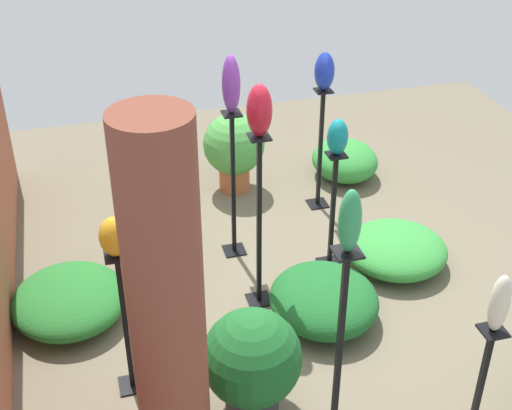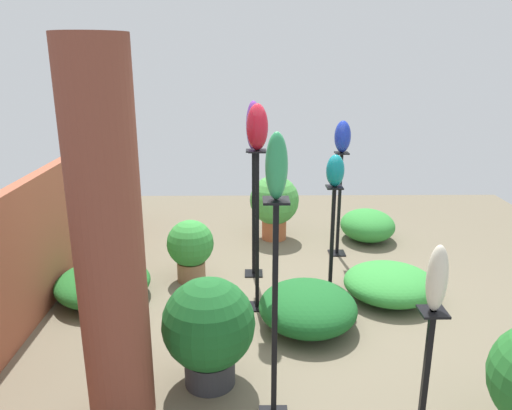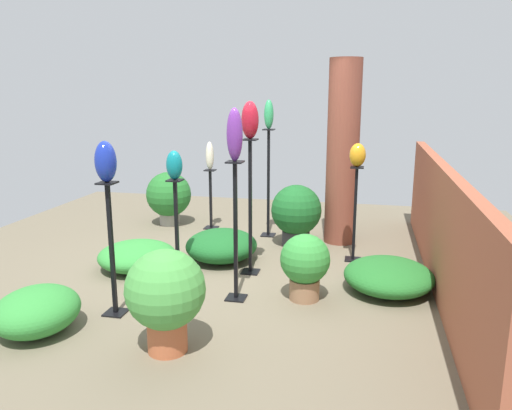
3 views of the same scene
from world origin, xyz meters
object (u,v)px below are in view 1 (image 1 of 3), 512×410
at_px(pedestal_teal, 332,216).
at_px(potted_plant_mid_left, 162,236).
at_px(pedestal_violet, 233,191).
at_px(art_vase_amber, 114,237).
at_px(art_vase_jade, 350,221).
at_px(art_vase_cobalt, 324,71).
at_px(pedestal_ruby, 259,230).
at_px(art_vase_violet, 231,84).
at_px(pedestal_ivory, 480,388).
at_px(art_vase_ruby, 259,111).
at_px(potted_plant_front_right, 234,147).
at_px(art_vase_ivory, 499,303).
at_px(brick_pillar, 167,317).
at_px(pedestal_cobalt, 320,154).
at_px(pedestal_amber, 126,329).
at_px(art_vase_teal, 338,137).
at_px(pedestal_jade, 338,359).
at_px(potted_plant_back_center, 252,361).

distance_m(pedestal_teal, potted_plant_mid_left, 1.51).
height_order(pedestal_violet, art_vase_amber, art_vase_amber).
xyz_separation_m(art_vase_amber, art_vase_jade, (-0.84, -1.25, 0.43)).
distance_m(art_vase_cobalt, art_vase_jade, 3.06).
height_order(pedestal_teal, pedestal_violet, pedestal_violet).
bearing_deg(pedestal_ruby, art_vase_violet, 2.11).
bearing_deg(art_vase_jade, pedestal_ivory, -101.82).
bearing_deg(art_vase_ruby, potted_plant_front_right, -7.47).
bearing_deg(pedestal_teal, art_vase_ivory, -172.82).
xyz_separation_m(pedestal_violet, art_vase_ivory, (-2.51, -1.06, 0.47)).
height_order(brick_pillar, pedestal_cobalt, brick_pillar).
height_order(pedestal_violet, art_vase_jade, art_vase_jade).
relative_size(pedestal_amber, art_vase_ruby, 2.88).
relative_size(pedestal_violet, art_vase_amber, 5.02).
bearing_deg(brick_pillar, art_vase_teal, -43.38).
relative_size(brick_pillar, potted_plant_front_right, 2.91).
height_order(pedestal_violet, potted_plant_mid_left, pedestal_violet).
distance_m(pedestal_teal, pedestal_jade, 2.02).
xyz_separation_m(pedestal_ivory, pedestal_ruby, (1.74, 1.03, 0.31)).
xyz_separation_m(pedestal_teal, art_vase_jade, (-1.89, 0.68, 1.24)).
height_order(pedestal_ivory, art_vase_jade, art_vase_jade).
distance_m(pedestal_ivory, potted_plant_back_center, 1.52).
xyz_separation_m(pedestal_ivory, art_vase_ivory, (0.00, -0.00, 0.71)).
height_order(pedestal_amber, pedestal_ivory, pedestal_amber).
xyz_separation_m(brick_pillar, art_vase_amber, (0.77, 0.21, 0.08)).
height_order(art_vase_ivory, art_vase_violet, art_vase_violet).
bearing_deg(art_vase_violet, pedestal_jade, -177.06).
relative_size(pedestal_ivory, potted_plant_front_right, 1.06).
bearing_deg(pedestal_violet, art_vase_ivory, -157.17).
bearing_deg(pedestal_jade, potted_plant_front_right, -2.64).
relative_size(art_vase_ivory, art_vase_jade, 1.04).
relative_size(art_vase_cobalt, potted_plant_back_center, 0.44).
xyz_separation_m(art_vase_teal, potted_plant_back_center, (-1.50, 1.14, -0.83)).
bearing_deg(potted_plant_front_right, pedestal_ruby, 172.53).
distance_m(art_vase_violet, potted_plant_front_right, 1.66).
xyz_separation_m(pedestal_amber, art_vase_amber, (0.00, 0.00, 0.79)).
height_order(pedestal_amber, potted_plant_back_center, pedestal_amber).
bearing_deg(pedestal_cobalt, art_vase_ivory, -179.67).
bearing_deg(potted_plant_mid_left, potted_plant_back_center, -169.25).
relative_size(art_vase_amber, art_vase_ivory, 0.67).
relative_size(pedestal_amber, potted_plant_back_center, 1.41).
height_order(pedestal_violet, art_vase_teal, art_vase_teal).
relative_size(pedestal_ruby, art_vase_jade, 3.85).
bearing_deg(art_vase_jade, art_vase_ivory, -101.82).
relative_size(pedestal_cobalt, art_vase_violet, 2.51).
bearing_deg(potted_plant_front_right, art_vase_ivory, -167.94).
xyz_separation_m(art_vase_cobalt, art_vase_ruby, (-1.36, 1.01, 0.30)).
xyz_separation_m(pedestal_cobalt, art_vase_cobalt, (0.00, 0.00, 0.88)).
relative_size(pedestal_ruby, art_vase_ruby, 3.79).
relative_size(pedestal_ruby, art_vase_violet, 3.06).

